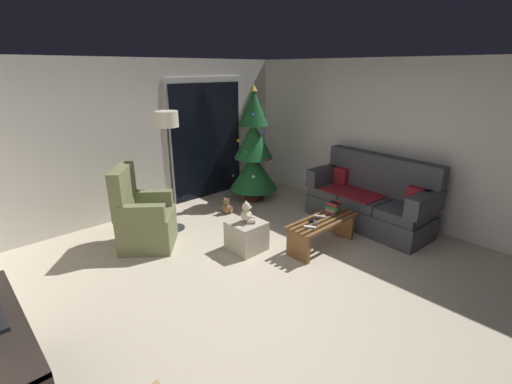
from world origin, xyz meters
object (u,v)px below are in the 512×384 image
teddy_bear_cream (247,214)px  teddy_bear_chestnut_by_tree (227,207)px  remote_black (313,219)px  remote_graphite (315,223)px  remote_white (310,227)px  floor_lamp (168,131)px  christmas_tree (253,151)px  ottoman (247,236)px  remote_silver (320,216)px  couch (370,200)px  cell_phone (335,203)px  coffee_table (322,229)px  book_stack (335,207)px  armchair (143,219)px

teddy_bear_cream → teddy_bear_chestnut_by_tree: size_ratio=1.00×
teddy_bear_chestnut_by_tree → remote_black: bearing=-86.8°
remote_graphite → teddy_bear_cream: 0.90m
remote_white → floor_lamp: bearing=-98.9°
christmas_tree → ottoman: bearing=-135.3°
remote_silver → teddy_bear_chestnut_by_tree: 1.80m
remote_black → couch: bearing=-96.1°
couch → ottoman: size_ratio=4.51×
couch → teddy_bear_chestnut_by_tree: (-1.38, 1.86, -0.28)m
ottoman → remote_graphite: bearing=-47.0°
christmas_tree → teddy_bear_cream: bearing=-135.0°
remote_white → ottoman: size_ratio=0.35×
remote_white → cell_phone: 0.70m
coffee_table → book_stack: (0.36, 0.07, 0.20)m
couch → teddy_bear_chestnut_by_tree: size_ratio=6.96×
coffee_table → armchair: 2.45m
cell_phone → couch: bearing=2.0°
christmas_tree → ottoman: 2.08m
book_stack → cell_phone: (-0.01, -0.01, 0.08)m
coffee_table → ottoman: (-0.80, 0.65, -0.07)m
teddy_bear_cream → teddy_bear_chestnut_by_tree: bearing=63.8°
floor_lamp → teddy_bear_chestnut_by_tree: size_ratio=6.25×
remote_silver → teddy_bear_chestnut_by_tree: (-0.25, 1.75, -0.30)m
cell_phone → teddy_bear_chestnut_by_tree: cell_phone is taller
remote_black → christmas_tree: size_ratio=0.07×
floor_lamp → ottoman: size_ratio=4.05×
remote_white → ottoman: 0.87m
remote_silver → cell_phone: 0.34m
remote_graphite → cell_phone: (0.53, 0.08, 0.13)m
remote_white → remote_graphite: bearing=160.1°
coffee_table → teddy_bear_chestnut_by_tree: size_ratio=3.86×
remote_graphite → christmas_tree: (0.77, 2.03, 0.50)m
remote_silver → teddy_bear_cream: bearing=114.2°
couch → remote_graphite: bearing=179.2°
remote_black → remote_silver: 0.15m
couch → book_stack: size_ratio=7.62×
remote_white → teddy_bear_chestnut_by_tree: size_ratio=0.55×
book_stack → remote_black: bearing=179.2°
book_stack → remote_graphite: bearing=-171.5°
teddy_bear_chestnut_by_tree → christmas_tree: bearing=13.6°
remote_black → remote_silver: size_ratio=1.00×
coffee_table → remote_graphite: (-0.18, -0.02, 0.15)m
remote_silver → christmas_tree: bearing=43.0°
book_stack → christmas_tree: (0.22, 1.95, 0.45)m
remote_graphite → remote_silver: bearing=-106.9°
book_stack → cell_phone: bearing=-158.2°
remote_silver → floor_lamp: size_ratio=0.09×
floor_lamp → cell_phone: bearing=-50.2°
cell_phone → teddy_bear_chestnut_by_tree: (-0.56, 1.77, -0.43)m
coffee_table → remote_graphite: 0.24m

